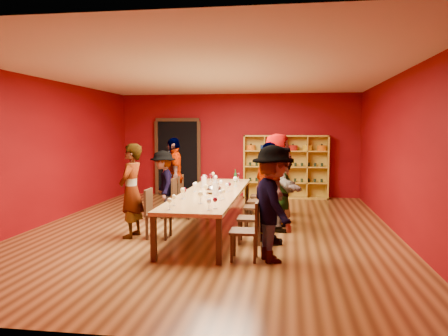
{
  "coord_description": "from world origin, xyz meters",
  "views": [
    {
      "loc": [
        1.47,
        -8.29,
        1.95
      ],
      "look_at": [
        0.13,
        0.75,
        1.15
      ],
      "focal_mm": 35.0,
      "sensor_mm": 36.0,
      "label": 1
    }
  ],
  "objects": [
    {
      "name": "room_shell",
      "position": [
        0.0,
        0.0,
        1.5
      ],
      "size": [
        7.1,
        9.1,
        3.04
      ],
      "color": "#583417",
      "rests_on": "ground"
    },
    {
      "name": "tasting_table",
      "position": [
        0.0,
        0.0,
        0.7
      ],
      "size": [
        1.1,
        4.5,
        0.75
      ],
      "color": "tan",
      "rests_on": "ground"
    },
    {
      "name": "doorway",
      "position": [
        -1.8,
        4.43,
        1.12
      ],
      "size": [
        1.4,
        0.17,
        2.3
      ],
      "color": "black",
      "rests_on": "ground"
    },
    {
      "name": "shelving_unit",
      "position": [
        1.4,
        4.32,
        0.98
      ],
      "size": [
        2.4,
        0.4,
        1.8
      ],
      "color": "gold",
      "rests_on": "ground"
    },
    {
      "name": "chair_person_left_1",
      "position": [
        -0.91,
        -0.79,
        0.5
      ],
      "size": [
        0.42,
        0.42,
        0.89
      ],
      "color": "black",
      "rests_on": "ground"
    },
    {
      "name": "person_left_1",
      "position": [
        -1.34,
        -0.79,
        0.85
      ],
      "size": [
        0.49,
        0.65,
        1.71
      ],
      "primitive_type": "imported",
      "rotation": [
        0.0,
        0.0,
        -1.63
      ],
      "color": "#C1828B",
      "rests_on": "ground"
    },
    {
      "name": "chair_person_left_3",
      "position": [
        -0.91,
        1.01,
        0.5
      ],
      "size": [
        0.42,
        0.42,
        0.89
      ],
      "color": "black",
      "rests_on": "ground"
    },
    {
      "name": "person_left_3",
      "position": [
        -1.27,
        1.01,
        0.75
      ],
      "size": [
        0.73,
        1.05,
        1.5
      ],
      "primitive_type": "imported",
      "rotation": [
        0.0,
        0.0,
        -1.19
      ],
      "color": "beige",
      "rests_on": "ground"
    },
    {
      "name": "chair_person_left_4",
      "position": [
        -0.91,
        1.61,
        0.5
      ],
      "size": [
        0.42,
        0.42,
        0.89
      ],
      "color": "black",
      "rests_on": "ground"
    },
    {
      "name": "person_left_4",
      "position": [
        -1.18,
        1.61,
        0.89
      ],
      "size": [
        0.77,
        1.13,
        1.77
      ],
      "primitive_type": "imported",
      "rotation": [
        0.0,
        0.0,
        -1.26
      ],
      "color": "pink",
      "rests_on": "ground"
    },
    {
      "name": "chair_person_right_0",
      "position": [
        0.91,
        -1.88,
        0.5
      ],
      "size": [
        0.42,
        0.42,
        0.89
      ],
      "color": "black",
      "rests_on": "ground"
    },
    {
      "name": "person_right_0",
      "position": [
        1.25,
        -1.88,
        0.86
      ],
      "size": [
        0.84,
        1.21,
        1.73
      ],
      "primitive_type": "imported",
      "rotation": [
        0.0,
        0.0,
        1.95
      ],
      "color": "#15193B",
      "rests_on": "ground"
    },
    {
      "name": "chair_person_right_1",
      "position": [
        0.91,
        -0.9,
        0.5
      ],
      "size": [
        0.42,
        0.42,
        0.89
      ],
      "color": "black",
      "rests_on": "ground"
    },
    {
      "name": "person_right_1",
      "position": [
        1.15,
        -0.9,
        0.87
      ],
      "size": [
        0.84,
        1.12,
        1.74
      ],
      "primitive_type": "imported",
      "rotation": [
        0.0,
        0.0,
        1.99
      ],
      "color": "#5075A5",
      "rests_on": "ground"
    },
    {
      "name": "chair_person_right_2",
      "position": [
        0.91,
        0.19,
        0.5
      ],
      "size": [
        0.42,
        0.42,
        0.89
      ],
      "color": "black",
      "rests_on": "ground"
    },
    {
      "name": "person_right_2",
      "position": [
        1.33,
        0.19,
        0.82
      ],
      "size": [
        0.77,
        1.59,
        1.65
      ],
      "primitive_type": "imported",
      "rotation": [
        0.0,
        0.0,
        1.8
      ],
      "color": "#4B4B50",
      "rests_on": "ground"
    },
    {
      "name": "chair_person_right_3",
      "position": [
        0.91,
        0.92,
        0.5
      ],
      "size": [
        0.42,
        0.42,
        0.89
      ],
      "color": "black",
      "rests_on": "ground"
    },
    {
      "name": "person_right_3",
      "position": [
        1.23,
        0.92,
        0.94
      ],
      "size": [
        0.56,
        0.95,
        1.87
      ],
      "primitive_type": "imported",
      "rotation": [
        0.0,
        0.0,
        1.5
      ],
      "color": "#5781B4",
      "rests_on": "ground"
    },
    {
      "name": "chair_person_right_4",
      "position": [
        0.91,
        1.68,
        0.5
      ],
      "size": [
        0.42,
        0.42,
        0.89
      ],
      "color": "black",
      "rests_on": "ground"
    },
    {
      "name": "person_right_4",
      "position": [
        1.28,
        1.68,
        0.79
      ],
      "size": [
        0.45,
        0.6,
        1.57
      ],
      "primitive_type": "imported",
      "rotation": [
        0.0,
        0.0,
        1.63
      ],
      "color": "pink",
      "rests_on": "ground"
    },
    {
      "name": "wine_glass_0",
      "position": [
        -0.13,
        1.25,
        0.89
      ],
      "size": [
        0.08,
        0.08,
        0.19
      ],
      "color": "white",
      "rests_on": "tasting_table"
    },
    {
      "name": "wine_glass_1",
      "position": [
        0.3,
        -0.02,
        0.88
      ],
      "size": [
        0.07,
        0.07,
        0.18
      ],
      "color": "white",
      "rests_on": "tasting_table"
    },
    {
      "name": "wine_glass_2",
      "position": [
        0.37,
        -1.78,
        0.88
      ],
      "size": [
        0.07,
        0.07,
        0.18
      ],
      "color": "white",
      "rests_on": "tasting_table"
    },
    {
      "name": "wine_glass_3",
      "position": [
        0.06,
        -1.38,
        0.9
      ],
      "size": [
        0.08,
        0.08,
        0.21
      ],
      "color": "white",
      "rests_on": "tasting_table"
    },
    {
      "name": "wine_glass_4",
      "position": [
        -0.32,
        -0.08,
        0.89
      ],
      "size": [
        0.08,
        0.08,
        0.19
      ],
      "color": "white",
      "rests_on": "tasting_table"
    },
    {
      "name": "wine_glass_5",
      "position": [
        0.32,
        -1.0,
        0.88
      ],
      "size": [
        0.07,
        0.07,
        0.18
      ],
      "color": "white",
      "rests_on": "tasting_table"
    },
    {
      "name": "wine_glass_6",
      "position": [
        -0.32,
        -1.64,
        0.88
      ],
      "size": [
        0.07,
        0.07,
        0.18
      ],
      "color": "white",
      "rests_on": "tasting_table"
    },
    {
      "name": "wine_glass_7",
      "position": [
        0.35,
        -0.83,
        0.88
      ],
      "size": [
        0.07,
        0.07,
        0.18
      ],
      "color": "white",
      "rests_on": "tasting_table"
    },
    {
      "name": "wine_glass_8",
      "position": [
        0.36,
        0.99,
        0.89
      ],
      "size": [
        0.08,
        0.08,
        0.19
      ],
      "color": "white",
      "rests_on": "tasting_table"
    },
    {
      "name": "wine_glass_9",
      "position": [
        -0.34,
        -0.97,
        0.9
      ],
      "size": [
        0.08,
        0.08,
        0.2
      ],
      "color": "white",
      "rests_on": "tasting_table"
    },
    {
      "name": "wine_glass_10",
      "position": [
        -0.29,
        -1.99,
        0.88
      ],
      "size": [
        0.07,
        0.07,
        0.18
      ],
      "color": "white",
      "rests_on": "tasting_table"
    },
    {
      "name": "wine_glass_11",
      "position": [
        -0.31,
        1.98,
        0.89
      ],
      "size": [
        0.08,
        0.08,
        0.19
      ],
      "color": "white",
      "rests_on": "tasting_table"
    },
    {
      "name": "wine_glass_12",
      "position": [
        0.27,
        1.87,
        0.88
      ],
      "size": [
        0.07,
        0.07,
        0.18
      ],
      "color": "white",
      "rests_on": "tasting_table"
    },
    {
      "name": "wine_glass_13",
      "position": [
        0.32,
        1.79,
        0.9
      ],
      "size": [
        0.08,
        0.08,
        0.2
      ],
      "color": "white",
      "rests_on": "tasting_table"
    },
    {
      "name": "wine_glass_14",
      "position": [
        -0.34,
        0.76,
        0.91
      ],
      "size": [
        0.09,
        0.09,
        0.21
      ],
      "color": "white",
      "rests_on": "tasting_table"
    },
    {
      "name": "wine_glass_15",
      "position": [
        -0.01,
        -0.54,
        0.91
      ],
      "size": [
        0.09,
        0.09,
        0.22
      ],
      "color": "white",
      "rests_on": "tasting_table"
    },
    {
      "name": "wine_glass_16",
      "position": [
        -0.32,
        1.67,
        0.88
      ],
      "size": [
        0.07,
        0.07,
        0.18
      ],
      "color": "white",
      "rests_on": "tasting_table"
    },
    {
      "name": "wine_glass_17",
      "position": [
        -0.32,
        -0.92,
        0.9
      ],
      "size": [
        0.08,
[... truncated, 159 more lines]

